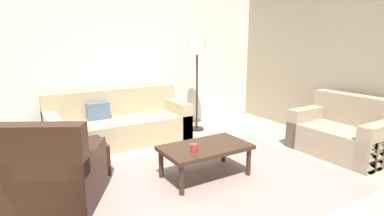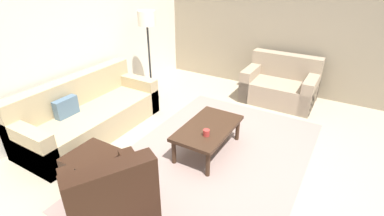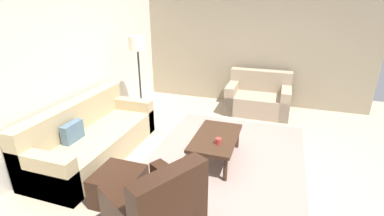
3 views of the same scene
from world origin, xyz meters
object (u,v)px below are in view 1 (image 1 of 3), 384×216
lamp_standing (197,56)px  couch_loveseat (344,134)px  ottoman (83,158)px  coffee_table (205,150)px  armchair_leather (56,179)px  couch_main (118,124)px  cup (194,148)px

lamp_standing → couch_loveseat: bearing=-60.6°
ottoman → coffee_table: bearing=-35.3°
armchair_leather → ottoman: (0.41, 0.72, -0.11)m
coffee_table → lamp_standing: bearing=60.6°
couch_main → coffee_table: bearing=-75.8°
armchair_leather → ottoman: 0.83m
couch_loveseat → cup: couch_loveseat is taller
couch_main → armchair_leather: 2.12m
armchair_leather → ottoman: size_ratio=1.95×
armchair_leather → lamp_standing: lamp_standing is taller
lamp_standing → ottoman: bearing=-158.9°
ottoman → coffee_table: coffee_table is taller
couch_loveseat → coffee_table: bearing=169.6°
ottoman → lamp_standing: 2.76m
couch_main → armchair_leather: (-1.21, -1.74, 0.01)m
ottoman → coffee_table: 1.59m
coffee_table → lamp_standing: lamp_standing is taller
couch_main → cup: (0.27, -2.02, 0.16)m
couch_loveseat → ottoman: couch_loveseat is taller
ottoman → lamp_standing: bearing=21.1°
cup → armchair_leather: bearing=169.1°
couch_main → cup: bearing=-82.5°
couch_loveseat → coffee_table: size_ratio=1.21×
couch_loveseat → coffee_table: (-2.27, 0.42, 0.06)m
couch_main → ottoman: (-0.81, -1.01, -0.10)m
armchair_leather → couch_loveseat: bearing=-8.7°
couch_main → cup: size_ratio=25.88×
couch_main → armchair_leather: bearing=-124.9°
coffee_table → lamp_standing: (1.02, 1.81, 1.05)m
cup → lamp_standing: (1.24, 1.90, 0.95)m
couch_loveseat → ottoman: (-3.57, 1.33, -0.10)m
ottoman → cup: (1.07, -1.00, 0.25)m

